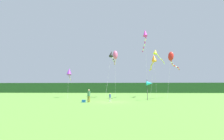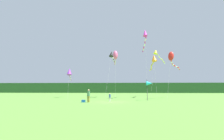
{
  "view_description": "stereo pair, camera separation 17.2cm",
  "coord_description": "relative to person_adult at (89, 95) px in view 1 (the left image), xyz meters",
  "views": [
    {
      "loc": [
        1.3,
        -22.39,
        1.84
      ],
      "look_at": [
        0.0,
        6.0,
        5.1
      ],
      "focal_mm": 25.78,
      "sensor_mm": 36.0,
      "label": 1
    },
    {
      "loc": [
        1.47,
        -22.38,
        1.84
      ],
      "look_at": [
        0.0,
        6.0,
        5.1
      ],
      "focal_mm": 25.78,
      "sensor_mm": 36.0,
      "label": 2
    }
  ],
  "objects": [
    {
      "name": "kite_magenta",
      "position": [
        8.85,
        7.42,
        10.5
      ],
      "size": [
        0.89,
        9.51,
        12.58
      ],
      "color": "#B2B2B2",
      "rests_on": "ground"
    },
    {
      "name": "kite_red",
      "position": [
        13.26,
        6.59,
        6.17
      ],
      "size": [
        4.73,
        7.02,
        8.25
      ],
      "color": "#B2B2B2",
      "rests_on": "ground"
    },
    {
      "name": "person_adult",
      "position": [
        0.0,
        0.0,
        0.0
      ],
      "size": [
        0.38,
        0.38,
        1.71
      ],
      "color": "olive",
      "rests_on": "ground"
    },
    {
      "name": "distant_treeline",
      "position": [
        2.79,
        45.84,
        1.11
      ],
      "size": [
        108.0,
        2.68,
        4.13
      ],
      "primitive_type": "cube",
      "color": "#234C23",
      "rests_on": "ground"
    },
    {
      "name": "cooler_box",
      "position": [
        -0.63,
        -0.14,
        -0.79
      ],
      "size": [
        0.46,
        0.39,
        0.34
      ],
      "primitive_type": "cube",
      "color": "#1959B2",
      "rests_on": "ground"
    },
    {
      "name": "kite_rainbow",
      "position": [
        3.31,
        9.78,
        7.36
      ],
      "size": [
        0.96,
        5.79,
        9.36
      ],
      "color": "#B2B2B2",
      "rests_on": "ground"
    },
    {
      "name": "kite_purple",
      "position": [
        -6.1,
        10.65,
        4.17
      ],
      "size": [
        1.5,
        5.51,
        6.05
      ],
      "color": "#B2B2B2",
      "rests_on": "ground"
    },
    {
      "name": "person_child",
      "position": [
        2.77,
        1.44,
        -0.31
      ],
      "size": [
        0.26,
        0.26,
        1.16
      ],
      "color": "silver",
      "rests_on": "ground"
    },
    {
      "name": "kite_yellow",
      "position": [
        13.34,
        17.97,
        9.5
      ],
      "size": [
        5.77,
        8.3,
        11.44
      ],
      "color": "#B2B2B2",
      "rests_on": "ground"
    },
    {
      "name": "kite_orange",
      "position": [
        10.96,
        10.46,
        6.69
      ],
      "size": [
        1.0,
        7.3,
        8.62
      ],
      "color": "#B2B2B2",
      "rests_on": "ground"
    },
    {
      "name": "kite_black",
      "position": [
        2.38,
        13.44,
        8.32
      ],
      "size": [
        1.78,
        7.87,
        10.21
      ],
      "color": "#B2B2B2",
      "rests_on": "ground"
    },
    {
      "name": "banner_flag_pole",
      "position": [
        8.73,
        3.68,
        1.64
      ],
      "size": [
        0.9,
        0.7,
        3.2
      ],
      "color": "black",
      "rests_on": "ground"
    },
    {
      "name": "ground_plane",
      "position": [
        2.79,
        0.84,
        -0.96
      ],
      "size": [
        120.0,
        120.0,
        0.0
      ],
      "primitive_type": "plane",
      "color": "#5B9338"
    }
  ]
}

